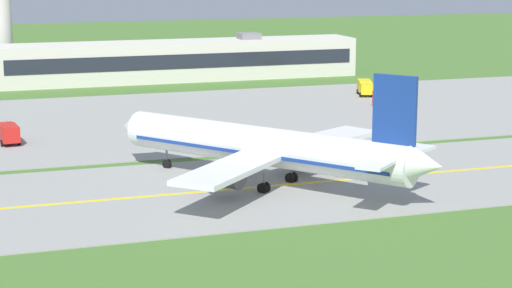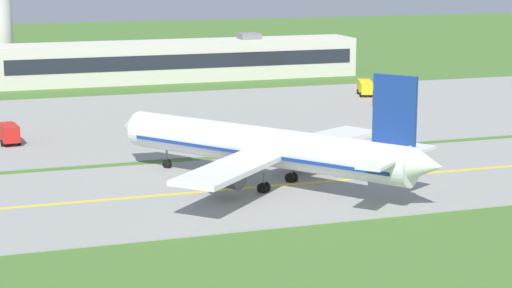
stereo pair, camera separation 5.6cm
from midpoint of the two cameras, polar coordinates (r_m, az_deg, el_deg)
ground_plane at (r=94.04m, az=1.87°, el=-2.66°), size 500.00×500.00×0.00m
taxiway_strip at (r=94.03m, az=1.87°, el=-2.63°), size 240.00×28.00×0.10m
apron_pad at (r=136.06m, az=-0.30°, el=1.87°), size 140.00×52.00×0.10m
taxiway_centreline at (r=94.02m, az=1.87°, el=-2.60°), size 220.00×0.60×0.01m
airplane_lead at (r=93.09m, az=0.62°, el=-0.19°), size 29.07×33.76×12.70m
service_truck_baggage at (r=156.15m, az=6.91°, el=3.61°), size 3.82×6.34×2.60m
service_truck_fuel at (r=118.91m, az=-15.46°, el=0.72°), size 2.83×6.18×2.60m
service_truck_pushback at (r=145.57m, az=8.55°, el=2.98°), size 6.26×3.13×2.60m
terminal_building at (r=175.80m, az=-4.78°, el=5.30°), size 69.72×10.22×8.75m
traffic_cone_near_edge at (r=113.03m, az=8.88°, el=-0.18°), size 0.44×0.44×0.60m
traffic_cone_far_edge at (r=113.44m, az=9.11°, el=-0.15°), size 0.44×0.44×0.60m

